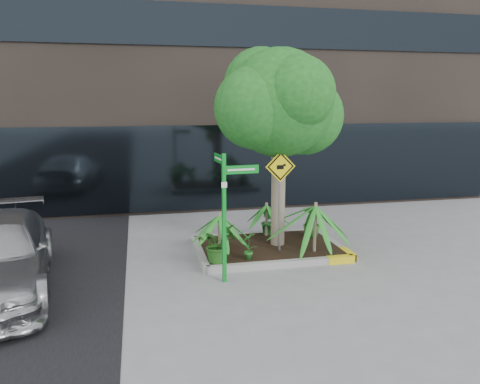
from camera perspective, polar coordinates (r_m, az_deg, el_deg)
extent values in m
plane|color=gray|center=(10.61, 2.87, -7.81)|extent=(80.00, 80.00, 0.00)
cube|color=#9E9E99|center=(11.93, 2.02, -5.28)|extent=(3.20, 0.15, 0.15)
cube|color=#9E9E99|center=(9.92, 5.23, -8.75)|extent=(3.20, 0.15, 0.15)
cube|color=#9E9E99|center=(10.60, -4.94, -7.42)|extent=(0.15, 2.20, 0.15)
cube|color=#9E9E99|center=(11.44, 11.25, -6.21)|extent=(0.15, 2.20, 0.15)
cube|color=yellow|center=(10.37, 12.16, -8.07)|extent=(0.60, 0.17, 0.15)
cube|color=black|center=(10.90, 3.48, -6.63)|extent=(3.05, 2.05, 0.06)
cylinder|color=gray|center=(10.68, 4.69, 0.58)|extent=(0.32, 0.32, 2.98)
cylinder|color=gray|center=(10.57, 5.30, 6.44)|extent=(0.56, 0.16, 0.97)
sphere|color=#19571C|center=(10.50, 4.86, 10.77)|extent=(2.39, 2.39, 2.39)
sphere|color=#19571C|center=(11.01, 7.87, 9.17)|extent=(1.79, 1.79, 1.79)
sphere|color=#19571C|center=(10.15, 1.91, 10.23)|extent=(1.79, 1.79, 1.79)
sphere|color=#19571C|center=(10.00, 7.02, 11.86)|extent=(1.59, 1.59, 1.59)
sphere|color=#19571C|center=(10.90, 2.56, 12.90)|extent=(1.69, 1.69, 1.69)
cylinder|color=gray|center=(10.43, 9.14, -4.23)|extent=(0.07, 0.07, 1.11)
cylinder|color=gray|center=(10.28, -2.52, -4.96)|extent=(0.07, 0.07, 0.89)
cylinder|color=gray|center=(11.55, 3.23, -3.32)|extent=(0.07, 0.07, 0.83)
imported|color=#215618|center=(9.70, -2.85, -6.31)|extent=(0.98, 0.98, 0.77)
imported|color=#285A1B|center=(11.53, 8.76, -3.62)|extent=(0.60, 0.60, 0.76)
imported|color=#246B21|center=(9.85, 1.07, -6.54)|extent=(0.44, 0.44, 0.60)
imported|color=#1E6823|center=(11.64, 3.47, -3.58)|extent=(0.53, 0.53, 0.68)
cube|color=#0D9124|center=(8.80, -1.95, -3.34)|extent=(0.08, 0.08, 2.48)
cube|color=#0D9124|center=(8.71, 0.14, 2.75)|extent=(0.69, 0.08, 0.16)
cube|color=#0D9124|center=(8.92, -2.58, 4.08)|extent=(0.08, 0.69, 0.16)
cube|color=white|center=(8.70, 0.16, 2.74)|extent=(0.53, 0.05, 0.04)
cube|color=white|center=(8.92, -2.66, 4.08)|extent=(0.05, 0.53, 0.04)
cube|color=white|center=(8.62, -1.93, 0.87)|extent=(0.11, 0.01, 0.11)
cylinder|color=slate|center=(10.30, 4.84, -1.62)|extent=(0.05, 0.12, 2.05)
cube|color=yellow|center=(10.13, 4.96, 3.11)|extent=(0.69, 0.06, 0.69)
cube|color=black|center=(10.12, 4.98, 3.10)|extent=(0.61, 0.04, 0.61)
cube|color=yellow|center=(10.11, 4.99, 3.10)|extent=(0.52, 0.04, 0.52)
cube|color=black|center=(10.11, 4.93, 3.03)|extent=(0.16, 0.01, 0.09)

